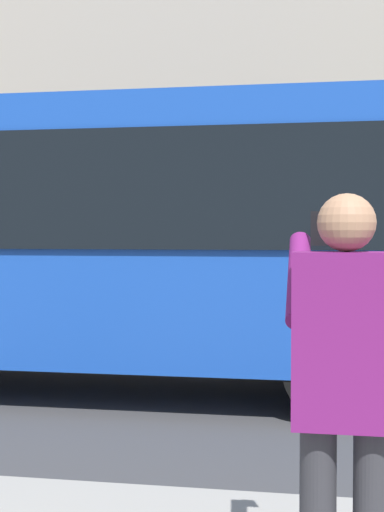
# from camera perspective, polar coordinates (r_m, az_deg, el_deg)

# --- Properties ---
(ground_plane) EXTENTS (60.00, 60.00, 0.00)m
(ground_plane) POSITION_cam_1_polar(r_m,az_deg,el_deg) (7.93, 9.73, -10.55)
(ground_plane) COLOR #38383A
(building_facade_far) EXTENTS (28.00, 1.55, 12.00)m
(building_facade_far) POSITION_cam_1_polar(r_m,az_deg,el_deg) (15.16, 10.02, 18.28)
(building_facade_far) COLOR #A89E8E
(building_facade_far) RESTS_ON ground_plane
(red_bus) EXTENTS (9.05, 2.54, 3.08)m
(red_bus) POSITION_cam_1_polar(r_m,az_deg,el_deg) (8.06, -10.57, 1.71)
(red_bus) COLOR #1947AD
(red_bus) RESTS_ON ground_plane
(pedestrian_photographer) EXTENTS (0.53, 0.52, 1.70)m
(pedestrian_photographer) POSITION_cam_1_polar(r_m,az_deg,el_deg) (2.81, 12.19, -9.70)
(pedestrian_photographer) COLOR #2D2D33
(pedestrian_photographer) RESTS_ON sidewalk_curb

